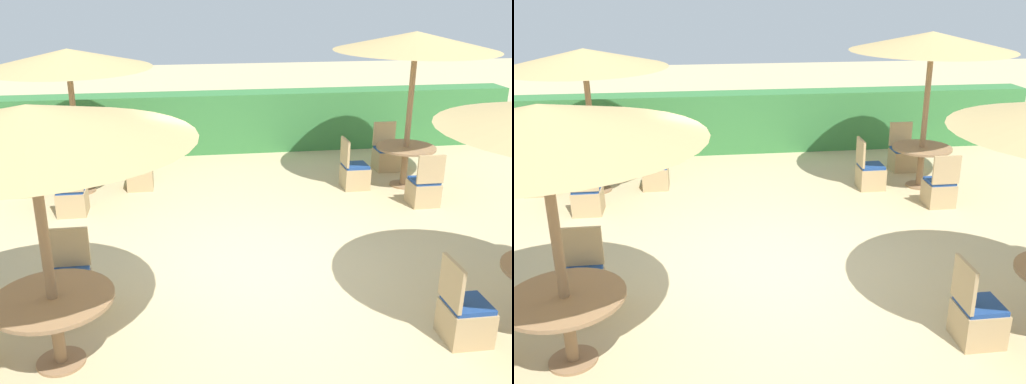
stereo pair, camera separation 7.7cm
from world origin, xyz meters
TOP-DOWN VIEW (x-y plane):
  - ground_plane at (0.00, 0.00)m, footprint 40.00×40.00m
  - hedge_row at (0.00, 5.79)m, footprint 13.00×0.70m
  - parasol_front_left at (-2.27, -1.58)m, footprint 2.90×2.90m
  - round_table_front_left at (-2.27, -1.58)m, footprint 1.16×1.16m
  - patio_chair_front_left_north at (-2.32, -0.54)m, footprint 0.46×0.46m
  - parasol_back_left at (-2.77, 3.48)m, footprint 2.80×2.80m
  - round_table_back_left at (-2.77, 3.48)m, footprint 1.10×1.10m
  - patio_chair_back_left_north at (-2.72, 4.45)m, footprint 0.46×0.46m
  - patio_chair_back_left_south at (-2.76, 2.40)m, footprint 0.46×0.46m
  - patio_chair_back_left_west at (-3.79, 3.47)m, footprint 0.46×0.46m
  - patio_chair_back_left_east at (-1.71, 3.51)m, footprint 0.46×0.46m
  - patio_chair_front_right_west at (1.87, -1.76)m, footprint 0.46×0.46m
  - parasol_back_right at (3.10, 2.97)m, footprint 2.83×2.83m
  - round_table_back_right at (3.10, 2.97)m, footprint 1.07×1.07m
  - patio_chair_back_right_west at (2.15, 2.99)m, footprint 0.46×0.46m
  - patio_chair_back_right_south at (3.06, 2.00)m, footprint 0.46×0.46m
  - patio_chair_back_right_north at (3.12, 3.96)m, footprint 0.46×0.46m

SIDE VIEW (x-z plane):
  - ground_plane at x=0.00m, z-range 0.00..0.00m
  - patio_chair_front_left_north at x=-2.32m, z-range -0.20..0.73m
  - patio_chair_back_left_north at x=-2.72m, z-range -0.20..0.73m
  - patio_chair_back_left_south at x=-2.76m, z-range -0.20..0.73m
  - patio_chair_back_left_west at x=-3.79m, z-range -0.20..0.73m
  - patio_chair_back_left_east at x=-1.71m, z-range -0.20..0.73m
  - patio_chair_front_right_west at x=1.87m, z-range -0.20..0.73m
  - patio_chair_back_right_west at x=2.15m, z-range -0.20..0.73m
  - patio_chair_back_right_south at x=3.06m, z-range -0.20..0.73m
  - patio_chair_back_right_north at x=3.12m, z-range -0.20..0.73m
  - round_table_back_right at x=3.10m, z-range 0.22..0.97m
  - round_table_back_left at x=-2.77m, z-range 0.22..0.97m
  - round_table_front_left at x=-2.27m, z-range 0.23..0.98m
  - hedge_row at x=0.00m, z-range 0.00..1.29m
  - parasol_back_left at x=-2.77m, z-range 1.09..3.62m
  - parasol_front_left at x=-2.27m, z-range 1.13..3.74m
  - parasol_back_right at x=3.10m, z-range 1.22..3.99m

